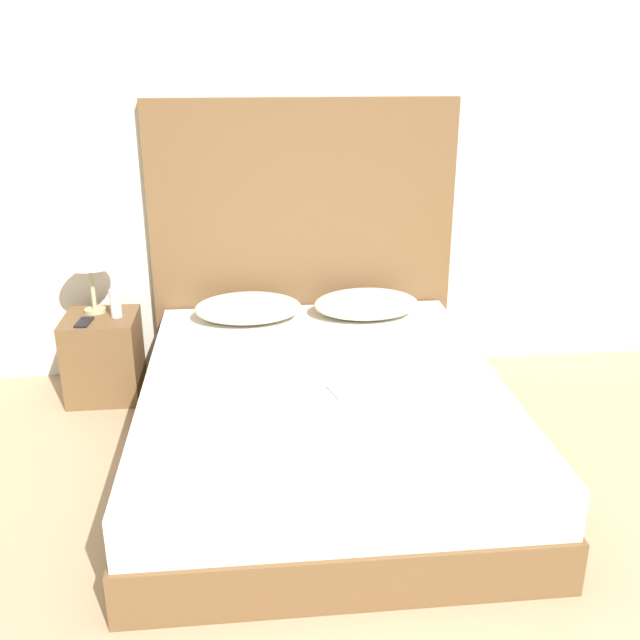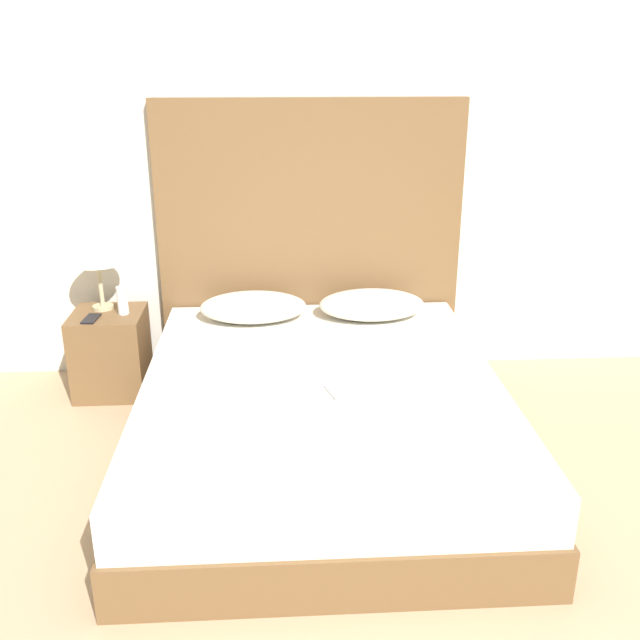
# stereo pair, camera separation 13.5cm
# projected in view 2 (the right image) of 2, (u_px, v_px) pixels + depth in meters

# --- Properties ---
(wall_back) EXTENTS (10.00, 0.06, 2.70)m
(wall_back) POSITION_uv_depth(u_px,v_px,m) (334.00, 149.00, 4.11)
(wall_back) COLOR silver
(wall_back) RESTS_ON ground_plane
(bed) EXTENTS (1.70, 2.09, 0.44)m
(bed) POSITION_uv_depth(u_px,v_px,m) (321.00, 419.00, 3.43)
(bed) COLOR brown
(bed) RESTS_ON ground_plane
(headboard) EXTENTS (1.78, 0.05, 1.64)m
(headboard) POSITION_uv_depth(u_px,v_px,m) (310.00, 242.00, 4.22)
(headboard) COLOR brown
(headboard) RESTS_ON ground_plane
(pillow_left) EXTENTS (0.60, 0.39, 0.15)m
(pillow_left) POSITION_uv_depth(u_px,v_px,m) (253.00, 307.00, 4.06)
(pillow_left) COLOR silver
(pillow_left) RESTS_ON bed
(pillow_right) EXTENTS (0.60, 0.39, 0.15)m
(pillow_right) POSITION_uv_depth(u_px,v_px,m) (372.00, 305.00, 4.09)
(pillow_right) COLOR silver
(pillow_right) RESTS_ON bed
(phone_on_bed) EXTENTS (0.11, 0.16, 0.01)m
(phone_on_bed) POSITION_uv_depth(u_px,v_px,m) (337.00, 392.00, 3.20)
(phone_on_bed) COLOR #B7B7BC
(phone_on_bed) RESTS_ON bed
(nightstand) EXTENTS (0.40, 0.39, 0.49)m
(nightstand) POSITION_uv_depth(u_px,v_px,m) (111.00, 353.00, 4.12)
(nightstand) COLOR brown
(nightstand) RESTS_ON ground_plane
(table_lamp) EXTENTS (0.29, 0.29, 0.42)m
(table_lamp) POSITION_uv_depth(u_px,v_px,m) (97.00, 252.00, 3.99)
(table_lamp) COLOR tan
(table_lamp) RESTS_ON nightstand
(phone_on_nightstand) EXTENTS (0.08, 0.16, 0.01)m
(phone_on_nightstand) POSITION_uv_depth(u_px,v_px,m) (91.00, 319.00, 3.94)
(phone_on_nightstand) COLOR black
(phone_on_nightstand) RESTS_ON nightstand
(toiletry_bottle) EXTENTS (0.06, 0.06, 0.16)m
(toiletry_bottle) POSITION_uv_depth(u_px,v_px,m) (122.00, 300.00, 4.00)
(toiletry_bottle) COLOR silver
(toiletry_bottle) RESTS_ON nightstand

